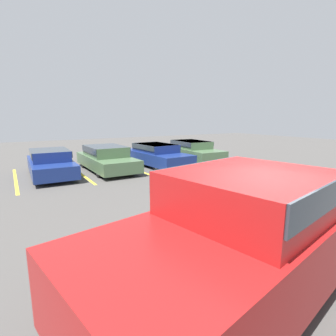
{
  "coord_description": "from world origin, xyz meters",
  "views": [
    {
      "loc": [
        -3.77,
        -2.77,
        2.6
      ],
      "look_at": [
        0.52,
        4.32,
        1.0
      ],
      "focal_mm": 28.0,
      "sensor_mm": 36.0,
      "label": 1
    }
  ],
  "objects": [
    {
      "name": "ground_plane",
      "position": [
        0.0,
        0.0,
        0.0
      ],
      "size": [
        60.0,
        60.0,
        0.0
      ],
      "primitive_type": "plane",
      "color": "#4C4947"
    },
    {
      "name": "stall_stripe_a",
      "position": [
        -3.71,
        9.82,
        0.0
      ],
      "size": [
        0.12,
        5.25,
        0.01
      ],
      "primitive_type": "cube",
      "color": "yellow",
      "rests_on": "ground_plane"
    },
    {
      "name": "stall_stripe_b",
      "position": [
        -1.04,
        9.82,
        0.0
      ],
      "size": [
        0.12,
        5.25,
        0.01
      ],
      "primitive_type": "cube",
      "color": "yellow",
      "rests_on": "ground_plane"
    },
    {
      "name": "stall_stripe_c",
      "position": [
        1.62,
        9.82,
        0.0
      ],
      "size": [
        0.12,
        5.25,
        0.01
      ],
      "primitive_type": "cube",
      "color": "yellow",
      "rests_on": "ground_plane"
    },
    {
      "name": "stall_stripe_d",
      "position": [
        4.29,
        9.82,
        0.0
      ],
      "size": [
        0.12,
        5.25,
        0.01
      ],
      "primitive_type": "cube",
      "color": "yellow",
      "rests_on": "ground_plane"
    },
    {
      "name": "stall_stripe_e",
      "position": [
        6.96,
        9.82,
        0.0
      ],
      "size": [
        0.12,
        5.25,
        0.01
      ],
      "primitive_type": "cube",
      "color": "yellow",
      "rests_on": "ground_plane"
    },
    {
      "name": "pickup_truck",
      "position": [
        -0.56,
        -0.22,
        0.92
      ],
      "size": [
        6.35,
        3.24,
        1.85
      ],
      "rotation": [
        0.0,
        0.0,
        0.19
      ],
      "color": "#A51919",
      "rests_on": "ground_plane"
    },
    {
      "name": "parked_sedan_a",
      "position": [
        -2.28,
        9.91,
        0.63
      ],
      "size": [
        1.79,
        4.38,
        1.18
      ],
      "rotation": [
        0.0,
        0.0,
        -1.59
      ],
      "color": "navy",
      "rests_on": "ground_plane"
    },
    {
      "name": "parked_sedan_b",
      "position": [
        0.28,
        9.87,
        0.65
      ],
      "size": [
        1.86,
        4.71,
        1.22
      ],
      "rotation": [
        0.0,
        0.0,
        -1.56
      ],
      "color": "#4C6B47",
      "rests_on": "ground_plane"
    },
    {
      "name": "parked_sedan_c",
      "position": [
        3.06,
        9.75,
        0.63
      ],
      "size": [
        2.08,
        4.76,
        1.18
      ],
      "rotation": [
        0.0,
        0.0,
        -1.51
      ],
      "color": "navy",
      "rests_on": "ground_plane"
    },
    {
      "name": "parked_sedan_d",
      "position": [
        5.65,
        10.0,
        0.65
      ],
      "size": [
        1.99,
        4.71,
        1.22
      ],
      "rotation": [
        0.0,
        0.0,
        -1.63
      ],
      "color": "#4C6B47",
      "rests_on": "ground_plane"
    }
  ]
}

